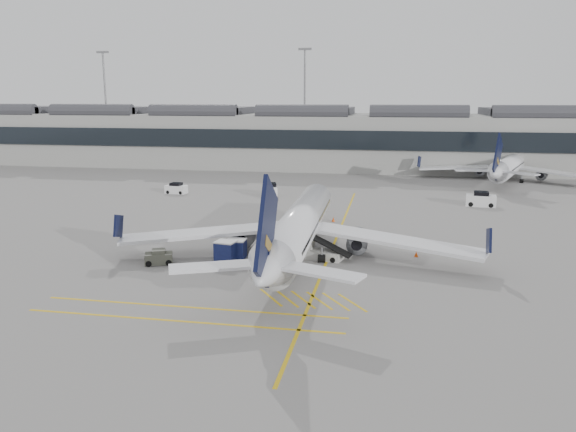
% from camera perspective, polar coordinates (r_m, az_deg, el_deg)
% --- Properties ---
extents(ground, '(220.00, 220.00, 0.00)m').
position_cam_1_polar(ground, '(50.12, -7.91, -4.95)').
color(ground, gray).
rests_on(ground, ground).
extents(terminal, '(200.00, 20.45, 12.40)m').
position_cam_1_polar(terminal, '(118.66, 3.04, 7.95)').
color(terminal, '#9E9E99').
rests_on(terminal, ground).
extents(light_masts, '(113.00, 0.60, 25.45)m').
position_cam_1_polar(light_masts, '(132.53, 3.16, 11.98)').
color(light_masts, slate).
rests_on(light_masts, ground).
extents(apron_markings, '(0.25, 60.00, 0.01)m').
position_cam_1_polar(apron_markings, '(57.56, 4.77, -2.64)').
color(apron_markings, gold).
rests_on(apron_markings, ground).
extents(airliner_main, '(33.39, 36.48, 9.70)m').
position_cam_1_polar(airliner_main, '(51.65, 1.13, -1.06)').
color(airliner_main, silver).
rests_on(airliner_main, ground).
extents(airliner_far, '(30.09, 33.36, 9.23)m').
position_cam_1_polar(airliner_far, '(106.17, 21.67, 4.78)').
color(airliner_far, silver).
rests_on(airliner_far, ground).
extents(belt_loader, '(5.31, 2.55, 2.10)m').
position_cam_1_polar(belt_loader, '(51.56, 3.09, -3.66)').
color(belt_loader, '#BBB9B2').
rests_on(belt_loader, ground).
extents(baggage_cart_a, '(1.75, 1.53, 1.63)m').
position_cam_1_polar(baggage_cart_a, '(57.17, 0.74, -1.80)').
color(baggage_cart_a, gray).
rests_on(baggage_cart_a, ground).
extents(baggage_cart_b, '(1.68, 1.41, 1.70)m').
position_cam_1_polar(baggage_cart_b, '(55.77, -1.54, -2.12)').
color(baggage_cart_b, gray).
rests_on(baggage_cart_b, ground).
extents(baggage_cart_c, '(1.86, 1.54, 1.95)m').
position_cam_1_polar(baggage_cart_c, '(50.98, -5.30, -3.37)').
color(baggage_cart_c, gray).
rests_on(baggage_cart_c, ground).
extents(baggage_cart_d, '(2.12, 1.84, 2.00)m').
position_cam_1_polar(baggage_cart_d, '(50.30, -6.33, -3.58)').
color(baggage_cart_d, gray).
rests_on(baggage_cart_d, ground).
extents(ramp_agent_a, '(0.72, 0.75, 1.73)m').
position_cam_1_polar(ramp_agent_a, '(55.40, 0.40, -2.26)').
color(ramp_agent_a, '#FF510D').
rests_on(ramp_agent_a, ground).
extents(ramp_agent_b, '(1.00, 0.80, 1.94)m').
position_cam_1_polar(ramp_agent_b, '(50.91, -1.60, -3.43)').
color(ramp_agent_b, orange).
rests_on(ramp_agent_b, ground).
extents(pushback_tug, '(2.73, 2.18, 1.33)m').
position_cam_1_polar(pushback_tug, '(51.06, -12.99, -4.14)').
color(pushback_tug, '#525346').
rests_on(pushback_tug, ground).
extents(safety_cone_nose, '(0.39, 0.39, 0.54)m').
position_cam_1_polar(safety_cone_nose, '(66.84, 4.62, -0.34)').
color(safety_cone_nose, '#F24C0A').
rests_on(safety_cone_nose, ground).
extents(safety_cone_engine, '(0.37, 0.37, 0.52)m').
position_cam_1_polar(safety_cone_engine, '(53.43, 12.89, -3.79)').
color(safety_cone_engine, '#F24C0A').
rests_on(safety_cone_engine, ground).
extents(service_van_left, '(3.35, 1.89, 1.65)m').
position_cam_1_polar(service_van_left, '(87.75, -11.29, 2.74)').
color(service_van_left, white).
rests_on(service_van_left, ground).
extents(service_van_mid, '(2.98, 4.27, 1.99)m').
position_cam_1_polar(service_van_mid, '(83.66, -1.86, 2.63)').
color(service_van_mid, white).
rests_on(service_van_mid, ground).
extents(service_van_right, '(4.07, 2.38, 1.99)m').
position_cam_1_polar(service_van_right, '(80.38, 19.01, 1.59)').
color(service_van_right, white).
rests_on(service_van_right, ground).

